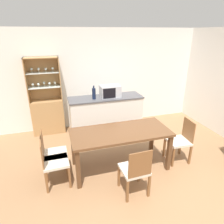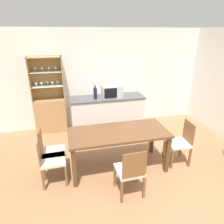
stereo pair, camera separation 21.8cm
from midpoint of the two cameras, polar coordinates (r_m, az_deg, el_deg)
ground_plane at (r=3.75m, az=7.75°, el=-18.98°), size 18.00×18.00×0.00m
wall_back at (r=5.46m, az=-2.98°, el=9.54°), size 6.80×0.06×2.55m
kitchen_counter at (r=5.00m, az=-3.02°, el=-1.08°), size 1.78×0.58×0.98m
display_cabinet at (r=5.33m, az=-19.03°, el=0.21°), size 0.77×0.35×1.91m
dining_table at (r=3.67m, az=0.70°, el=-6.80°), size 1.80×0.80×0.77m
dining_chair_head_near at (r=3.24m, az=4.66°, el=-16.31°), size 0.42×0.42×0.87m
dining_chair_side_left_far at (r=3.77m, az=-18.19°, el=-11.32°), size 0.41×0.41×0.87m
dining_chair_side_right_near at (r=4.18m, az=17.50°, el=-7.78°), size 0.43×0.43×0.87m
dining_chair_side_left_near at (r=3.57m, az=-18.21°, el=-13.40°), size 0.42×0.42×0.87m
microwave at (r=4.80m, az=-1.85°, el=5.94°), size 0.47×0.33×0.28m
wine_bottle at (r=4.66m, az=-6.54°, el=5.27°), size 0.08×0.08×0.32m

